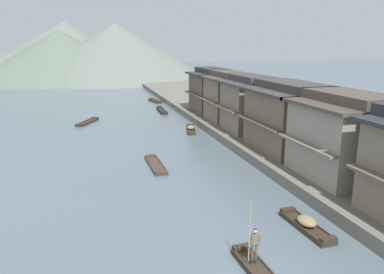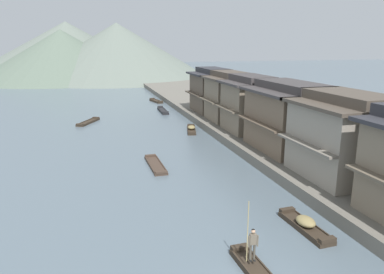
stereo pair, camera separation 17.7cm
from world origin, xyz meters
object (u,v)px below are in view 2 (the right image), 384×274
object	(u,v)px
boat_moored_nearest	(88,122)
house_waterfront_tall	(290,117)
boat_midriver_drifting	(163,111)
house_waterfront_second	(346,136)
boat_moored_third	(156,165)
boat_moored_second	(305,225)
boat_midriver_upstream	(156,101)
house_waterfront_narrow	(251,104)
boat_moored_far	(191,129)
house_waterfront_far	(229,96)
boatman_person	(252,241)
house_waterfront_end	(213,90)

from	to	relation	value
boat_moored_nearest	house_waterfront_tall	xyz separation A→B (m)	(17.78, -21.07, 3.73)
house_waterfront_tall	boat_midriver_drifting	bearing A→B (deg)	103.82
boat_moored_nearest	house_waterfront_second	bearing A→B (deg)	-57.98
boat_moored_third	boat_moored_second	bearing A→B (deg)	-65.23
boat_midriver_upstream	boat_moored_second	bearing A→B (deg)	-90.61
boat_moored_second	house_waterfront_second	size ratio (longest dim) A/B	0.56
boat_midriver_drifting	house_waterfront_tall	size ratio (longest dim) A/B	0.65
boat_moored_nearest	house_waterfront_narrow	distance (m)	22.22
house_waterfront_second	house_waterfront_tall	bearing A→B (deg)	90.60
house_waterfront_narrow	boat_midriver_drifting	bearing A→B (deg)	108.19
boat_moored_nearest	boat_moored_third	xyz separation A→B (m)	(5.42, -20.20, -0.01)
boat_moored_third	boat_moored_far	xyz separation A→B (m)	(6.62, 11.94, 0.12)
boat_midriver_upstream	house_waterfront_second	bearing A→B (deg)	-82.61
boat_moored_third	boat_midriver_drifting	xyz separation A→B (m)	(5.86, 25.53, 0.06)
boat_moored_third	house_waterfront_far	xyz separation A→B (m)	(11.85, 13.13, 3.76)
boatman_person	boat_moored_second	bearing A→B (deg)	30.06
boatman_person	house_waterfront_tall	bearing A→B (deg)	54.73
boatman_person	boat_moored_nearest	xyz separation A→B (m)	(-7.03, 36.26, -1.35)
boat_moored_far	house_waterfront_second	distance (m)	21.42
boat_moored_third	house_waterfront_tall	bearing A→B (deg)	-4.04
house_waterfront_narrow	house_waterfront_end	size ratio (longest dim) A/B	0.87
boat_moored_third	house_waterfront_narrow	distance (m)	14.33
boat_midriver_upstream	boatman_person	bearing A→B (deg)	-95.62
boatman_person	boat_midriver_drifting	xyz separation A→B (m)	(4.25, 41.59, -1.31)
boatman_person	house_waterfront_far	distance (m)	31.02
boat_midriver_upstream	house_waterfront_second	xyz separation A→B (m)	(5.72, -44.14, 3.70)
boat_moored_third	boat_moored_far	size ratio (longest dim) A/B	1.09
boat_midriver_upstream	house_waterfront_narrow	size ratio (longest dim) A/B	0.69
house_waterfront_narrow	boat_moored_nearest	bearing A→B (deg)	142.63
house_waterfront_narrow	boat_moored_second	bearing A→B (deg)	-105.93
boat_moored_second	house_waterfront_second	distance (m)	8.80
boatman_person	house_waterfront_second	world-z (taller)	house_waterfront_second
boatman_person	boat_moored_second	distance (m)	5.42
boat_moored_second	house_waterfront_tall	size ratio (longest dim) A/B	0.49
boat_moored_nearest	boatman_person	bearing A→B (deg)	-79.02
house_waterfront_far	boatman_person	bearing A→B (deg)	-109.33
boat_moored_far	boat_moored_second	bearing A→B (deg)	-90.98
boat_moored_third	house_waterfront_tall	size ratio (longest dim) A/B	0.61
boat_moored_far	boat_moored_third	bearing A→B (deg)	-119.01
boat_moored_nearest	boat_moored_second	distance (m)	35.56
boat_moored_third	house_waterfront_tall	world-z (taller)	house_waterfront_tall
boat_moored_third	house_waterfront_narrow	size ratio (longest dim) A/B	0.80
boat_moored_second	house_waterfront_second	xyz separation A→B (m)	(6.24, 5.06, 3.58)
boat_midriver_drifting	boat_midriver_upstream	bearing A→B (deg)	85.26
house_waterfront_far	house_waterfront_end	bearing A→B (deg)	88.79
boatman_person	house_waterfront_second	xyz separation A→B (m)	(10.82, 7.70, 2.39)
boat_moored_third	house_waterfront_end	size ratio (longest dim) A/B	0.70
boat_midriver_drifting	house_waterfront_tall	xyz separation A→B (m)	(6.49, -26.40, 3.69)
boat_moored_nearest	house_waterfront_far	bearing A→B (deg)	-22.26
boatman_person	house_waterfront_narrow	distance (m)	25.31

